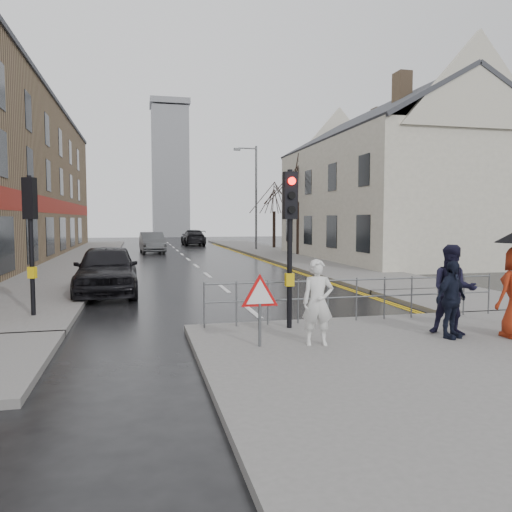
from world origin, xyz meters
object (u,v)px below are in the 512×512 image
pedestrian_d (451,299)px  car_parked (107,269)px  pedestrian_a (318,302)px  pedestrian_b (453,290)px  car_mid (152,242)px

pedestrian_d → car_parked: size_ratio=0.32×
pedestrian_d → car_parked: bearing=106.9°
pedestrian_a → pedestrian_d: 2.75m
pedestrian_a → pedestrian_b: bearing=13.2°
car_parked → pedestrian_a: bearing=-64.1°
pedestrian_a → car_mid: size_ratio=0.35×
pedestrian_d → car_parked: (-7.03, 8.50, -0.08)m
car_parked → car_mid: (1.99, 20.58, -0.07)m
pedestrian_b → car_parked: pedestrian_b is taller
pedestrian_a → pedestrian_b: 2.97m
pedestrian_b → car_mid: size_ratio=0.40×
pedestrian_a → car_parked: size_ratio=0.33×
pedestrian_a → car_parked: pedestrian_a is taller
pedestrian_d → car_mid: pedestrian_d is taller
pedestrian_a → car_mid: pedestrian_a is taller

